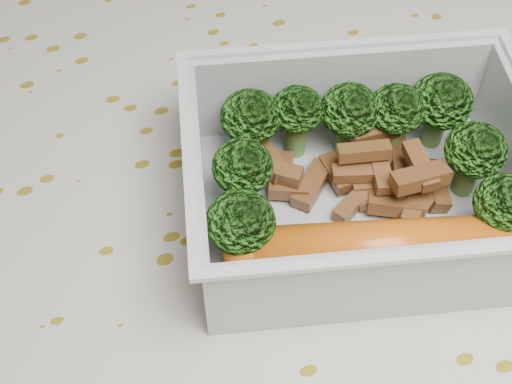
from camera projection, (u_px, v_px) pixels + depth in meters
name	position (u px, v px, depth m)	size (l,w,h in m)	color
dining_table	(256.00, 300.00, 0.49)	(1.40, 0.90, 0.75)	brown
tablecloth	(256.00, 261.00, 0.45)	(1.46, 0.96, 0.19)	beige
lunch_container	(360.00, 189.00, 0.40)	(0.23, 0.20, 0.07)	silver
broccoli_florets	(355.00, 145.00, 0.40)	(0.18, 0.14, 0.05)	#608C3F
meat_pile	(368.00, 175.00, 0.42)	(0.11, 0.08, 0.03)	brown
sausage	(382.00, 247.00, 0.38)	(0.16, 0.07, 0.03)	#D05D11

